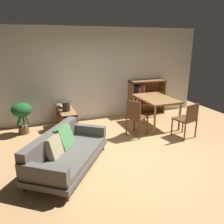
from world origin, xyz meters
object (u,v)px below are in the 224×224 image
bookshelf (144,97)px  dining_chair_far (136,116)px  fabric_couch (65,151)px  dining_table (156,101)px  potted_floor_plant (22,113)px  open_laptop (62,106)px  media_console (66,120)px  desk_speaker (66,106)px  dining_chair_near (187,118)px

bookshelf → dining_chair_far: bearing=-124.0°
bookshelf → fabric_couch: bearing=-140.5°
dining_table → dining_chair_far: (-0.88, -0.55, -0.18)m
potted_floor_plant → bookshelf: bearing=6.1°
open_laptop → media_console: bearing=-72.4°
desk_speaker → potted_floor_plant: desk_speaker is taller
dining_chair_near → bookshelf: bookshelf is taller
desk_speaker → potted_floor_plant: size_ratio=0.29×
desk_speaker → dining_chair_near: (2.71, -1.29, -0.23)m
fabric_couch → open_laptop: (0.27, 2.01, 0.30)m
dining_chair_near → bookshelf: (-0.09, 2.07, 0.05)m
open_laptop → desk_speaker: desk_speaker is taller
dining_chair_near → desk_speaker: bearing=154.6°
fabric_couch → potted_floor_plant: bearing=110.3°
open_laptop → dining_chair_far: 1.98m
fabric_couch → potted_floor_plant: potted_floor_plant is taller
media_console → desk_speaker: bearing=-93.8°
potted_floor_plant → bookshelf: 3.71m
potted_floor_plant → dining_chair_far: bearing=-23.6°
media_console → dining_table: size_ratio=0.91×
potted_floor_plant → fabric_couch: bearing=-69.7°
desk_speaker → bookshelf: bearing=16.6°
desk_speaker → dining_table: bearing=-5.0°
open_laptop → dining_chair_far: dining_chair_far is taller
fabric_couch → bookshelf: bearing=39.5°
potted_floor_plant → dining_table: bearing=-9.7°
fabric_couch → open_laptop: fabric_couch is taller
media_console → bookshelf: size_ratio=1.02×
fabric_couch → dining_chair_near: 3.05m
desk_speaker → dining_chair_near: bearing=-25.4°
dining_chair_far → bookshelf: size_ratio=0.78×
bookshelf → dining_chair_near: bearing=-87.5°
open_laptop → dining_table: bearing=-13.2°
media_console → dining_chair_far: bearing=-31.4°
dining_chair_near → fabric_couch: bearing=-173.4°
media_console → open_laptop: open_laptop is taller
dining_chair_far → bookshelf: bearing=56.0°
desk_speaker → dining_table: size_ratio=0.18×
dining_chair_far → open_laptop: bearing=145.0°
open_laptop → dining_chair_far: (1.62, -1.14, -0.10)m
fabric_couch → potted_floor_plant: 2.18m
media_console → dining_chair_near: bearing=-28.7°
potted_floor_plant → dining_chair_near: (3.78, -1.68, -0.06)m
bookshelf → open_laptop: bearing=-171.2°
desk_speaker → dining_table: 2.47m
dining_chair_near → dining_chair_far: size_ratio=0.94×
dining_chair_far → dining_chair_near: bearing=-24.7°
potted_floor_plant → dining_chair_far: (2.64, -1.15, -0.03)m
desk_speaker → bookshelf: 2.74m
media_console → open_laptop: bearing=107.6°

